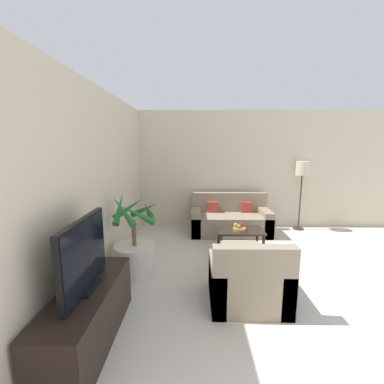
{
  "coord_description": "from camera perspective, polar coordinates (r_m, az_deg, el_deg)",
  "views": [
    {
      "loc": [
        -1.81,
        -0.27,
        1.91
      ],
      "look_at": [
        -1.88,
        4.76,
        1.0
      ],
      "focal_mm": 24.0,
      "sensor_mm": 36.0,
      "label": 1
    }
  ],
  "objects": [
    {
      "name": "floor_lamp",
      "position": [
        6.26,
        23.31,
        3.93
      ],
      "size": [
        0.29,
        0.29,
        1.57
      ],
      "color": "#2D2823",
      "rests_on": "ground_plane"
    },
    {
      "name": "orange_fruit",
      "position": [
        4.83,
        9.73,
        -7.23
      ],
      "size": [
        0.08,
        0.08,
        0.08
      ],
      "color": "orange",
      "rests_on": "fruit_bowl"
    },
    {
      "name": "sofa_loveseat",
      "position": [
        5.77,
        8.44,
        -6.22
      ],
      "size": [
        1.7,
        0.81,
        0.86
      ],
      "color": "gray",
      "rests_on": "ground_plane"
    },
    {
      "name": "fruit_bowl",
      "position": [
        4.81,
        10.47,
        -8.12
      ],
      "size": [
        0.23,
        0.23,
        0.05
      ],
      "color": "#997A4C",
      "rests_on": "coffee_table"
    },
    {
      "name": "ottoman",
      "position": [
        4.11,
        10.9,
        -14.42
      ],
      "size": [
        0.61,
        0.44,
        0.42
      ],
      "color": "gray",
      "rests_on": "ground_plane"
    },
    {
      "name": "television",
      "position": [
        2.65,
        -22.86,
        -12.77
      ],
      "size": [
        0.18,
        0.92,
        0.69
      ],
      "color": "black",
      "rests_on": "tv_console"
    },
    {
      "name": "coffee_table",
      "position": [
        4.9,
        10.66,
        -8.76
      ],
      "size": [
        0.84,
        0.56,
        0.38
      ],
      "color": "black",
      "rests_on": "ground_plane"
    },
    {
      "name": "apple_green",
      "position": [
        4.76,
        10.35,
        -7.53
      ],
      "size": [
        0.07,
        0.07,
        0.07
      ],
      "color": "olive",
      "rests_on": "fruit_bowl"
    },
    {
      "name": "potted_palm",
      "position": [
        4.02,
        -12.59,
        -12.78
      ],
      "size": [
        0.74,
        0.75,
        1.24
      ],
      "color": "beige",
      "rests_on": "ground_plane"
    },
    {
      "name": "tv_console",
      "position": [
        2.94,
        -22.0,
        -24.12
      ],
      "size": [
        0.46,
        1.41,
        0.57
      ],
      "color": "black",
      "rests_on": "ground_plane"
    },
    {
      "name": "armchair",
      "position": [
        3.37,
        12.35,
        -19.0
      ],
      "size": [
        0.91,
        0.8,
        0.85
      ],
      "color": "gray",
      "rests_on": "ground_plane"
    },
    {
      "name": "wall_back",
      "position": [
        6.3,
        17.56,
        4.67
      ],
      "size": [
        7.82,
        0.06,
        2.7
      ],
      "color": "beige",
      "rests_on": "ground_plane"
    },
    {
      "name": "apple_red",
      "position": [
        4.84,
        10.77,
        -7.26
      ],
      "size": [
        0.07,
        0.07,
        0.07
      ],
      "color": "red",
      "rests_on": "fruit_bowl"
    },
    {
      "name": "wall_left",
      "position": [
        3.44,
        -21.95,
        0.11
      ],
      "size": [
        0.06,
        7.3,
        2.7
      ],
      "color": "beige",
      "rests_on": "ground_plane"
    }
  ]
}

